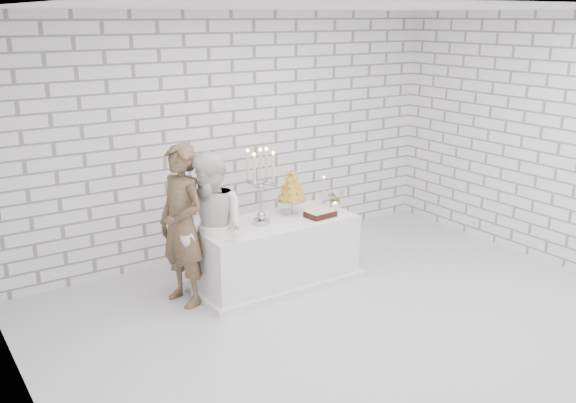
% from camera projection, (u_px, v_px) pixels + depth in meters
% --- Properties ---
extents(ground, '(6.00, 5.00, 0.01)m').
position_uv_depth(ground, '(359.00, 323.00, 6.21)').
color(ground, silver).
rests_on(ground, ground).
extents(ceiling, '(6.00, 5.00, 0.01)m').
position_uv_depth(ceiling, '(371.00, 8.00, 5.35)').
color(ceiling, white).
rests_on(ceiling, ground).
extents(wall_back, '(6.00, 0.01, 3.00)m').
position_uv_depth(wall_back, '(234.00, 136.00, 7.77)').
color(wall_back, white).
rests_on(wall_back, ground).
extents(wall_left, '(0.01, 5.00, 3.00)m').
position_uv_depth(wall_left, '(21.00, 239.00, 4.19)').
color(wall_left, white).
rests_on(wall_left, ground).
extents(wall_right, '(0.01, 5.00, 3.00)m').
position_uv_depth(wall_right, '(559.00, 142.00, 7.37)').
color(wall_right, white).
rests_on(wall_right, ground).
extents(cake_table, '(1.80, 0.80, 0.75)m').
position_uv_depth(cake_table, '(276.00, 252.00, 7.05)').
color(cake_table, white).
rests_on(cake_table, ground).
extents(groom, '(0.54, 0.70, 1.72)m').
position_uv_depth(groom, '(182.00, 226.00, 6.44)').
color(groom, '#4C3724').
rests_on(groom, ground).
extents(bride, '(0.81, 0.93, 1.63)m').
position_uv_depth(bride, '(212.00, 230.00, 6.43)').
color(bride, white).
rests_on(bride, ground).
extents(candelabra, '(0.41, 0.41, 0.85)m').
position_uv_depth(candelabra, '(261.00, 187.00, 6.70)').
color(candelabra, '#A7A7B2').
rests_on(candelabra, cake_table).
extents(croquembouche, '(0.43, 0.43, 0.53)m').
position_uv_depth(croquembouche, '(292.00, 191.00, 7.11)').
color(croquembouche, olive).
rests_on(croquembouche, cake_table).
extents(chocolate_cake, '(0.34, 0.25, 0.08)m').
position_uv_depth(chocolate_cake, '(320.00, 213.00, 7.06)').
color(chocolate_cake, black).
rests_on(chocolate_cake, cake_table).
extents(pillar_candle, '(0.10, 0.10, 0.12)m').
position_uv_depth(pillar_candle, '(335.00, 208.00, 7.17)').
color(pillar_candle, white).
rests_on(pillar_candle, cake_table).
extents(extra_taper, '(0.07, 0.07, 0.32)m').
position_uv_depth(extra_taper, '(324.00, 191.00, 7.53)').
color(extra_taper, beige).
rests_on(extra_taper, cake_table).
extents(flowers, '(0.22, 0.19, 0.23)m').
position_uv_depth(flowers, '(335.00, 198.00, 7.37)').
color(flowers, '#5C8642').
rests_on(flowers, cake_table).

